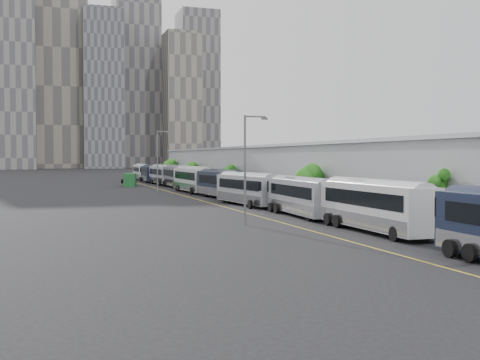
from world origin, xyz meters
name	(u,v)px	position (x,y,z in m)	size (l,w,h in m)	color
sidewalk	(334,208)	(9.00, 55.00, 0.06)	(10.00, 170.00, 0.12)	gray
lane_line	(241,212)	(-1.50, 55.00, 0.01)	(0.12, 160.00, 0.02)	gold
depot	(367,176)	(12.99, 55.00, 3.51)	(12.45, 160.40, 7.20)	gray
skyline	(79,71)	(-2.90, 324.16, 50.85)	(145.00, 64.00, 120.00)	slate
bus_2	(375,210)	(2.58, 35.92, 1.63)	(2.98, 13.27, 3.86)	silver
bus_3	(301,200)	(2.43, 48.82, 1.54)	(3.18, 12.63, 3.66)	gray
bus_4	(248,192)	(1.65, 62.19, 1.58)	(3.78, 13.03, 3.75)	#969AA0
bus_5	(221,186)	(2.29, 75.12, 1.63)	(3.55, 13.35, 3.86)	black
bus_6	(193,182)	(1.63, 88.94, 1.73)	(3.19, 14.09, 4.10)	silver
bus_7	(177,178)	(2.49, 105.09, 1.72)	(3.09, 13.99, 4.08)	slate
bus_8	(162,176)	(2.21, 117.84, 1.69)	(3.04, 13.75, 4.01)	#B0B4BB
bus_9	(149,175)	(1.81, 131.17, 1.60)	(3.31, 13.12, 3.80)	#151D31
bus_10	(141,173)	(2.42, 146.68, 1.64)	(3.08, 13.35, 3.88)	silver
tree_1	(437,186)	(6.15, 33.47, 3.50)	(1.30, 1.30, 4.24)	black
tree_2	(308,178)	(5.31, 53.66, 3.42)	(2.98, 2.98, 4.92)	black
tree_3	(229,173)	(5.72, 83.03, 3.18)	(2.15, 2.15, 4.27)	black
tree_4	(191,169)	(5.35, 106.08, 3.29)	(2.90, 2.90, 4.74)	black
tree_5	(170,166)	(5.30, 125.38, 3.77)	(2.99, 2.99, 5.27)	black
street_lamp_near	(247,162)	(-4.71, 43.59, 5.17)	(2.04, 0.22, 8.95)	#59595E
street_lamp_far	(159,158)	(-4.05, 87.38, 5.46)	(2.04, 0.22, 9.53)	#59595E
shipping_container	(130,180)	(-4.99, 112.48, 1.23)	(2.11, 6.56, 2.46)	#164820
suv	(129,180)	(-3.24, 127.41, 0.72)	(2.38, 5.15, 1.43)	black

